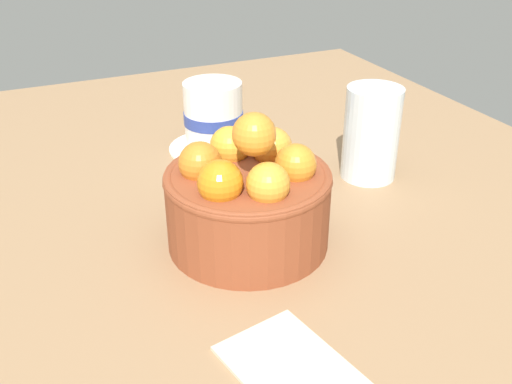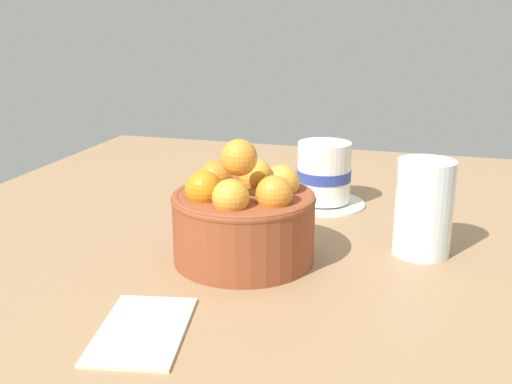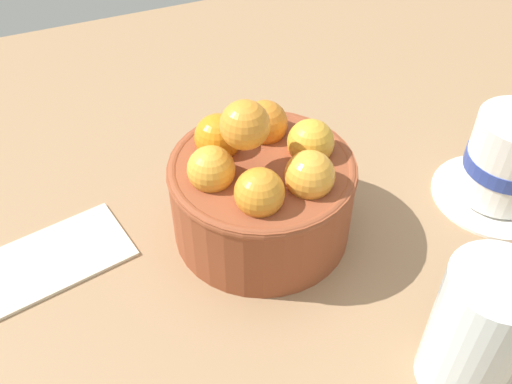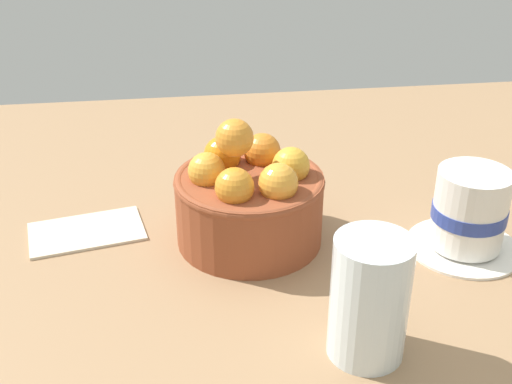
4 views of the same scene
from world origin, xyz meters
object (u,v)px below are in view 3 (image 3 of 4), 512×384
Objects in this scene: coffee_cup at (507,163)px; folded_napkin at (55,256)px; water_glass at (479,332)px; terracotta_bowl at (262,188)px.

coffee_cup is 39.47cm from folded_napkin.
folded_napkin is at bearing -41.90° from water_glass.
water_glass is at bearing 138.10° from folded_napkin.
coffee_cup is at bearing 167.91° from folded_napkin.
terracotta_bowl reaches higher than folded_napkin.
coffee_cup reaches higher than folded_napkin.
terracotta_bowl reaches higher than coffee_cup.
water_glass reaches higher than folded_napkin.
folded_napkin is at bearing -11.78° from terracotta_bowl.
folded_napkin is at bearing -12.09° from coffee_cup.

